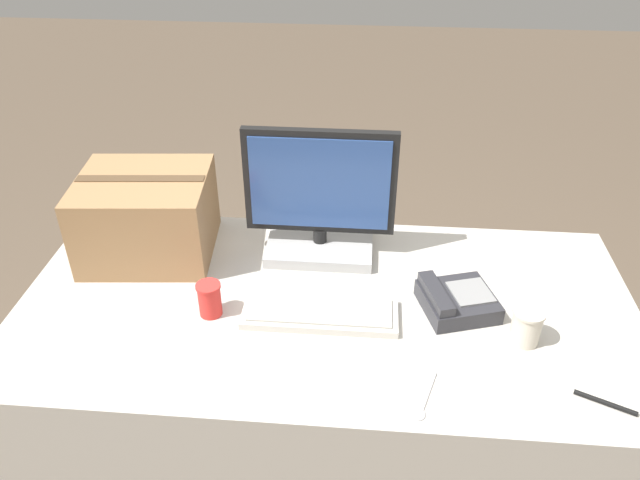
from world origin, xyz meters
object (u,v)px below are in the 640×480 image
at_px(paper_cup_left, 210,299).
at_px(pen_marker, 605,403).
at_px(monitor, 320,206).
at_px(paper_cup_right, 526,326).
at_px(cardboard_box, 147,216).
at_px(desk_phone, 456,300).
at_px(spoon, 424,403).
at_px(keyboard, 320,313).

height_order(paper_cup_left, pen_marker, paper_cup_left).
distance_m(monitor, pen_marker, 0.96).
height_order(paper_cup_right, cardboard_box, cardboard_box).
height_order(monitor, paper_cup_left, monitor).
height_order(desk_phone, spoon, desk_phone).
xyz_separation_m(monitor, pen_marker, (0.74, -0.60, -0.16)).
bearing_deg(pen_marker, desk_phone, 159.47).
xyz_separation_m(paper_cup_left, pen_marker, (1.02, -0.25, -0.05)).
height_order(desk_phone, paper_cup_left, paper_cup_left).
distance_m(paper_cup_right, pen_marker, 0.27).
xyz_separation_m(paper_cup_right, pen_marker, (0.16, -0.21, -0.05)).
bearing_deg(monitor, spoon, -64.08).
relative_size(paper_cup_right, spoon, 0.64).
xyz_separation_m(monitor, paper_cup_right, (0.58, -0.38, -0.11)).
height_order(spoon, pen_marker, pen_marker).
distance_m(desk_phone, paper_cup_left, 0.70).
xyz_separation_m(desk_phone, cardboard_box, (-0.96, 0.22, 0.10)).
xyz_separation_m(desk_phone, spoon, (-0.11, -0.37, -0.03)).
height_order(monitor, spoon, monitor).
xyz_separation_m(keyboard, paper_cup_right, (0.56, -0.05, 0.04)).
distance_m(paper_cup_right, cardboard_box, 1.18).
relative_size(spoon, cardboard_box, 0.38).
xyz_separation_m(desk_phone, pen_marker, (0.33, -0.33, -0.03)).
distance_m(keyboard, cardboard_box, 0.66).
distance_m(paper_cup_left, spoon, 0.66).
xyz_separation_m(keyboard, pen_marker, (0.71, -0.26, -0.01)).
bearing_deg(pen_marker, keyboard, -175.53).
bearing_deg(pen_marker, paper_cup_right, 151.08).
bearing_deg(keyboard, desk_phone, 9.91).
xyz_separation_m(keyboard, spoon, (0.28, -0.30, -0.01)).
distance_m(keyboard, paper_cup_right, 0.56).
bearing_deg(monitor, cardboard_box, -175.43).
xyz_separation_m(monitor, cardboard_box, (-0.55, -0.04, -0.04)).
distance_m(keyboard, desk_phone, 0.39).
distance_m(spoon, cardboard_box, 1.05).
height_order(paper_cup_left, paper_cup_right, paper_cup_right).
relative_size(desk_phone, paper_cup_left, 2.38).
relative_size(monitor, paper_cup_right, 4.56).
height_order(keyboard, pen_marker, keyboard).
relative_size(paper_cup_left, paper_cup_right, 0.99).
xyz_separation_m(monitor, keyboard, (0.03, -0.33, -0.15)).
height_order(paper_cup_left, cardboard_box, cardboard_box).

